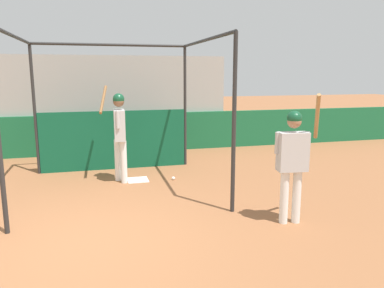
{
  "coord_description": "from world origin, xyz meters",
  "views": [
    {
      "loc": [
        0.23,
        -5.01,
        2.3
      ],
      "look_at": [
        1.89,
        1.4,
        1.03
      ],
      "focal_mm": 35.0,
      "sensor_mm": 36.0,
      "label": 1
    }
  ],
  "objects": [
    {
      "name": "outfield_wall",
      "position": [
        0.0,
        5.89,
        0.57
      ],
      "size": [
        24.0,
        0.12,
        1.13
      ],
      "color": "#196038",
      "rests_on": "ground"
    },
    {
      "name": "home_plate",
      "position": [
        1.05,
        2.86,
        0.01
      ],
      "size": [
        0.44,
        0.44,
        0.02
      ],
      "color": "white",
      "rests_on": "ground"
    },
    {
      "name": "player_waiting",
      "position": [
        3.09,
        -0.06,
        1.06
      ],
      "size": [
        0.78,
        0.48,
        2.01
      ],
      "rotation": [
        0.0,
        0.0,
        -0.11
      ],
      "color": "white",
      "rests_on": "ground"
    },
    {
      "name": "bleacher_section",
      "position": [
        0.0,
        7.55,
        1.4
      ],
      "size": [
        8.15,
        3.2,
        2.81
      ],
      "color": "#9E9E99",
      "rests_on": "ground"
    },
    {
      "name": "batting_cage",
      "position": [
        0.65,
        3.4,
        1.26
      ],
      "size": [
        3.55,
        3.47,
        2.96
      ],
      "color": "#282828",
      "rests_on": "ground"
    },
    {
      "name": "ground_plane",
      "position": [
        0.0,
        0.0,
        0.0
      ],
      "size": [
        60.0,
        60.0,
        0.0
      ],
      "primitive_type": "plane",
      "color": "#935B38"
    },
    {
      "name": "baseball",
      "position": [
        1.81,
        2.7,
        0.04
      ],
      "size": [
        0.07,
        0.07,
        0.07
      ],
      "color": "white",
      "rests_on": "ground"
    },
    {
      "name": "player_batter",
      "position": [
        0.7,
        2.87,
        1.16
      ],
      "size": [
        0.53,
        0.94,
        2.03
      ],
      "rotation": [
        0.0,
        0.0,
        1.54
      ],
      "color": "white",
      "rests_on": "ground"
    }
  ]
}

